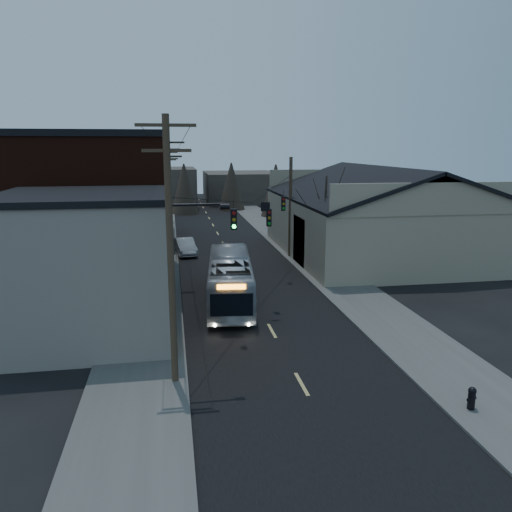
% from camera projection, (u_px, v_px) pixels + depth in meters
% --- Properties ---
extents(ground, '(160.00, 160.00, 0.00)m').
position_uv_depth(ground, '(316.00, 410.00, 18.10)').
color(ground, black).
rests_on(ground, ground).
extents(road_surface, '(9.00, 110.00, 0.02)m').
position_uv_depth(road_surface, '(226.00, 248.00, 46.98)').
color(road_surface, black).
rests_on(road_surface, ground).
extents(sidewalk_left, '(4.00, 110.00, 0.12)m').
position_uv_depth(sidewalk_left, '(155.00, 249.00, 45.90)').
color(sidewalk_left, '#474744').
rests_on(sidewalk_left, ground).
extents(sidewalk_right, '(4.00, 110.00, 0.12)m').
position_uv_depth(sidewalk_right, '(293.00, 245.00, 48.04)').
color(sidewalk_right, '#474744').
rests_on(sidewalk_right, ground).
extents(building_clapboard, '(8.00, 8.00, 7.00)m').
position_uv_depth(building_clapboard, '(89.00, 268.00, 24.54)').
color(building_clapboard, gray).
rests_on(building_clapboard, ground).
extents(building_brick, '(10.00, 12.00, 10.00)m').
position_uv_depth(building_brick, '(97.00, 210.00, 34.64)').
color(building_brick, black).
rests_on(building_brick, ground).
extents(building_left_far, '(9.00, 14.00, 7.00)m').
position_uv_depth(building_left_far, '(125.00, 205.00, 50.45)').
color(building_left_far, '#36302B').
rests_on(building_left_far, ground).
extents(warehouse, '(16.16, 20.60, 7.73)m').
position_uv_depth(warehouse, '(379.00, 224.00, 43.72)').
color(warehouse, gray).
rests_on(warehouse, ground).
extents(building_far_left, '(10.00, 12.00, 6.00)m').
position_uv_depth(building_far_left, '(164.00, 187.00, 79.05)').
color(building_far_left, '#36302B').
rests_on(building_far_left, ground).
extents(building_far_right, '(12.00, 14.00, 5.00)m').
position_uv_depth(building_far_right, '(240.00, 187.00, 86.10)').
color(building_far_right, '#36302B').
rests_on(building_far_right, ground).
extents(bare_tree, '(0.40, 0.40, 7.20)m').
position_uv_depth(bare_tree, '(325.00, 224.00, 37.65)').
color(bare_tree, black).
rests_on(bare_tree, ground).
extents(utility_lines, '(11.24, 45.28, 10.50)m').
position_uv_depth(utility_lines, '(194.00, 203.00, 39.77)').
color(utility_lines, '#382B1E').
rests_on(utility_lines, ground).
extents(bus, '(3.59, 10.90, 2.98)m').
position_uv_depth(bus, '(230.00, 279.00, 30.26)').
color(bus, '#9EA2A9').
rests_on(bus, ground).
extents(parked_car, '(2.09, 4.50, 1.43)m').
position_uv_depth(parked_car, '(185.00, 247.00, 43.89)').
color(parked_car, '#9B9EA2').
rests_on(parked_car, ground).
extents(fire_hydrant, '(0.41, 0.29, 0.84)m').
position_uv_depth(fire_hydrant, '(472.00, 397.00, 17.83)').
color(fire_hydrant, black).
rests_on(fire_hydrant, sidewalk_right).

